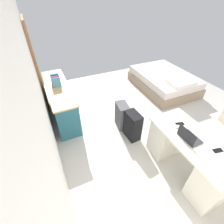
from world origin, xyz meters
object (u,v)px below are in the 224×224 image
(laptop, at_px, (189,137))
(cell_phone_near_laptop, at_px, (218,150))
(bed, at_px, (164,81))
(desk, at_px, (189,155))
(suitcase_black, at_px, (133,126))
(suitcase_spare_grey, at_px, (122,116))
(office_chair, at_px, (223,132))
(computer_mouse, at_px, (178,127))
(cell_phone_by_mouse, at_px, (180,124))
(figurine_small, at_px, (54,77))
(credenza, at_px, (61,101))

(laptop, xyz_separation_m, cell_phone_near_laptop, (-0.33, -0.22, -0.04))
(bed, xyz_separation_m, cell_phone_near_laptop, (-2.66, 1.35, 0.51))
(desk, xyz_separation_m, suitcase_black, (1.05, 0.41, -0.09))
(laptop, bearing_deg, suitcase_spare_grey, 14.97)
(desk, distance_m, laptop, 0.42)
(suitcase_black, bearing_deg, office_chair, -127.93)
(computer_mouse, xyz_separation_m, cell_phone_by_mouse, (0.04, -0.09, -0.01))
(bed, height_order, figurine_small, figurine_small)
(suitcase_black, bearing_deg, cell_phone_by_mouse, -148.78)
(bed, xyz_separation_m, computer_mouse, (-2.07, 1.52, 0.52))
(office_chair, bearing_deg, figurine_small, 43.06)
(laptop, relative_size, figurine_small, 2.85)
(cell_phone_by_mouse, bearing_deg, laptop, 172.06)
(bed, xyz_separation_m, cell_phone_by_mouse, (-2.03, 1.44, 0.51))
(computer_mouse, bearing_deg, laptop, 170.98)
(office_chair, bearing_deg, cell_phone_near_laptop, 114.73)
(suitcase_black, relative_size, cell_phone_near_laptop, 4.45)
(desk, xyz_separation_m, cell_phone_by_mouse, (0.37, -0.04, 0.36))
(suitcase_black, relative_size, suitcase_spare_grey, 1.03)
(bed, distance_m, cell_phone_by_mouse, 2.54)
(credenza, bearing_deg, computer_mouse, -143.78)
(laptop, bearing_deg, bed, -33.95)
(suitcase_spare_grey, height_order, computer_mouse, computer_mouse)
(bed, distance_m, suitcase_spare_grey, 2.17)
(cell_phone_by_mouse, xyz_separation_m, figurine_small, (2.38, 1.60, 0.10))
(computer_mouse, distance_m, cell_phone_near_laptop, 0.62)
(computer_mouse, relative_size, cell_phone_by_mouse, 0.74)
(suitcase_black, height_order, figurine_small, figurine_small)
(laptop, height_order, cell_phone_by_mouse, laptop)
(bed, distance_m, laptop, 2.86)
(cell_phone_by_mouse, bearing_deg, office_chair, -91.41)
(desk, xyz_separation_m, bed, (2.40, -1.48, -0.15))
(office_chair, xyz_separation_m, bed, (2.30, -0.56, -0.18))
(office_chair, height_order, cell_phone_near_laptop, office_chair)
(desk, bearing_deg, suitcase_black, 21.29)
(credenza, relative_size, cell_phone_by_mouse, 13.24)
(office_chair, xyz_separation_m, suitcase_black, (0.95, 1.33, -0.12))
(cell_phone_near_laptop, bearing_deg, suitcase_spare_grey, 30.85)
(desk, relative_size, office_chair, 1.54)
(credenza, bearing_deg, suitcase_black, -139.43)
(desk, xyz_separation_m, cell_phone_near_laptop, (-0.26, -0.13, 0.36))
(laptop, height_order, cell_phone_near_laptop, laptop)
(laptop, bearing_deg, credenza, 32.27)
(desk, xyz_separation_m, laptop, (0.07, 0.09, 0.41))
(office_chair, bearing_deg, suitcase_spare_grey, 46.05)
(desk, relative_size, figurine_small, 13.17)
(credenza, distance_m, laptop, 2.77)
(suitcase_black, bearing_deg, computer_mouse, -155.63)
(credenza, relative_size, suitcase_black, 2.97)
(figurine_small, bearing_deg, laptop, -151.32)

